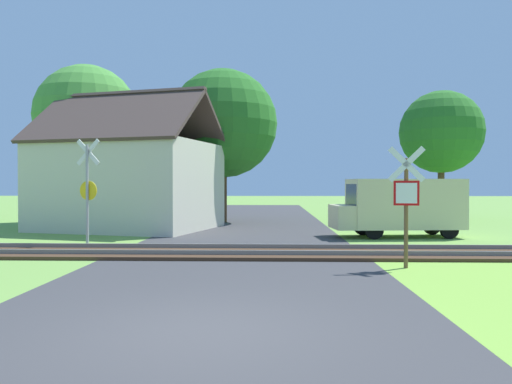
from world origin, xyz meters
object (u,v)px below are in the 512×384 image
tree_far (441,132)px  tree_left (87,117)px  house (129,182)px  mail_truck (400,205)px  tree_center (223,124)px  crossing_sign_far (88,186)px  stop_sign_near (406,199)px

tree_far → tree_left: 19.52m
house → mail_truck: (11.47, -3.20, -0.90)m
house → tree_center: (3.90, 4.13, 3.16)m
crossing_sign_far → house: house is taller
tree_center → tree_left: tree_left is taller
stop_sign_near → house: bearing=-36.5°
tree_left → crossing_sign_far: bearing=-69.4°
tree_center → house: bearing=-133.3°
crossing_sign_far → mail_truck: (10.99, 3.27, -0.74)m
crossing_sign_far → tree_far: 20.32m
stop_sign_near → mail_truck: 7.46m
tree_center → mail_truck: tree_center is taller
stop_sign_near → crossing_sign_far: (-9.29, 3.98, 0.29)m
tree_far → tree_center: (-12.26, -1.96, 0.29)m
stop_sign_near → house: house is taller
house → tree_center: 6.50m
house → mail_truck: house is taller
stop_sign_near → tree_far: size_ratio=0.40×
stop_sign_near → tree_left: (-12.90, 13.58, 3.85)m
crossing_sign_far → mail_truck: bearing=32.1°
stop_sign_near → mail_truck: stop_sign_near is taller
crossing_sign_far → tree_left: size_ratio=0.43×
house → mail_truck: size_ratio=1.74×
tree_left → mail_truck: size_ratio=1.63×
tree_center → crossing_sign_far: bearing=-107.9°
stop_sign_near → tree_center: 16.12m
crossing_sign_far → tree_center: size_ratio=0.43×
crossing_sign_far → tree_left: 10.85m
tree_center → mail_truck: size_ratio=1.62×
stop_sign_near → house: size_ratio=0.34×
stop_sign_near → mail_truck: (1.70, 7.25, -0.45)m
stop_sign_near → tree_far: bearing=-100.7°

